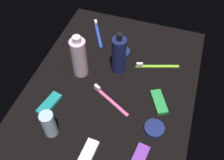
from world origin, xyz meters
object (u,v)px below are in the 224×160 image
at_px(lotion_bottle, 118,55).
at_px(cream_tin_left, 122,52).
at_px(deodorant_stick, 49,124).
at_px(toothbrush_pink, 109,98).
at_px(snack_bar_white, 87,154).
at_px(snack_bar_purple, 139,159).
at_px(snack_bar_green, 159,102).
at_px(toothbrush_blue, 98,32).
at_px(toothbrush_lime, 155,66).
at_px(bodywash_bottle, 79,57).
at_px(snack_bar_teal, 49,104).
at_px(cream_tin_right, 154,128).

bearing_deg(lotion_bottle, cream_tin_left, 6.43).
height_order(deodorant_stick, toothbrush_pink, deodorant_stick).
relative_size(snack_bar_white, snack_bar_purple, 1.00).
xyz_separation_m(snack_bar_purple, snack_bar_green, (0.24, -0.02, 0.00)).
xyz_separation_m(lotion_bottle, toothbrush_blue, (0.19, 0.16, -0.08)).
relative_size(toothbrush_lime, cream_tin_left, 2.47).
relative_size(bodywash_bottle, toothbrush_pink, 1.16).
xyz_separation_m(deodorant_stick, toothbrush_pink, (0.19, -0.14, -0.05)).
relative_size(bodywash_bottle, snack_bar_white, 1.83).
bearing_deg(cream_tin_left, bodywash_bottle, 139.60).
bearing_deg(toothbrush_pink, snack_bar_purple, -139.41).
distance_m(bodywash_bottle, toothbrush_blue, 0.26).
height_order(toothbrush_blue, snack_bar_teal, toothbrush_blue).
bearing_deg(snack_bar_green, cream_tin_right, 155.56).
bearing_deg(cream_tin_left, cream_tin_right, -146.05).
bearing_deg(deodorant_stick, snack_bar_teal, 30.64).
xyz_separation_m(snack_bar_white, snack_bar_green, (0.27, -0.18, 0.00)).
xyz_separation_m(lotion_bottle, cream_tin_left, (0.09, 0.01, -0.07)).
height_order(lotion_bottle, toothbrush_blue, lotion_bottle).
relative_size(lotion_bottle, toothbrush_lime, 1.09).
bearing_deg(toothbrush_lime, toothbrush_pink, 149.02).
bearing_deg(snack_bar_white, lotion_bottle, 6.31).
relative_size(toothbrush_blue, snack_bar_purple, 1.57).
bearing_deg(snack_bar_green, toothbrush_lime, -11.09).
xyz_separation_m(bodywash_bottle, cream_tin_left, (0.15, -0.13, -0.08)).
distance_m(lotion_bottle, cream_tin_left, 0.12).
height_order(toothbrush_pink, toothbrush_blue, same).
xyz_separation_m(lotion_bottle, toothbrush_lime, (0.06, -0.14, -0.08)).
xyz_separation_m(snack_bar_teal, cream_tin_left, (0.34, -0.18, 0.00)).
distance_m(bodywash_bottle, snack_bar_purple, 0.43).
xyz_separation_m(toothbrush_blue, cream_tin_left, (-0.10, -0.15, 0.00)).
height_order(toothbrush_blue, cream_tin_right, toothbrush_blue).
height_order(lotion_bottle, snack_bar_purple, lotion_bottle).
xyz_separation_m(lotion_bottle, bodywash_bottle, (-0.06, 0.14, 0.00)).
xyz_separation_m(deodorant_stick, toothbrush_blue, (0.53, 0.03, -0.05)).
bearing_deg(snack_bar_purple, toothbrush_pink, 48.33).
bearing_deg(snack_bar_white, snack_bar_teal, 59.94).
distance_m(toothbrush_pink, snack_bar_white, 0.23).
xyz_separation_m(deodorant_stick, snack_bar_teal, (0.10, 0.06, -0.05)).
distance_m(lotion_bottle, snack_bar_teal, 0.32).
bearing_deg(bodywash_bottle, toothbrush_pink, -121.81).
height_order(lotion_bottle, bodywash_bottle, lotion_bottle).
distance_m(toothbrush_blue, snack_bar_white, 0.60).
bearing_deg(snack_bar_purple, deodorant_stick, 96.89).
bearing_deg(lotion_bottle, snack_bar_green, -119.99).
bearing_deg(toothbrush_blue, snack_bar_white, -162.98).
relative_size(toothbrush_pink, cream_tin_left, 2.32).
xyz_separation_m(lotion_bottle, deodorant_stick, (-0.34, 0.13, -0.03)).
bearing_deg(snack_bar_green, lotion_bottle, 31.91).
height_order(lotion_bottle, snack_bar_teal, lotion_bottle).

